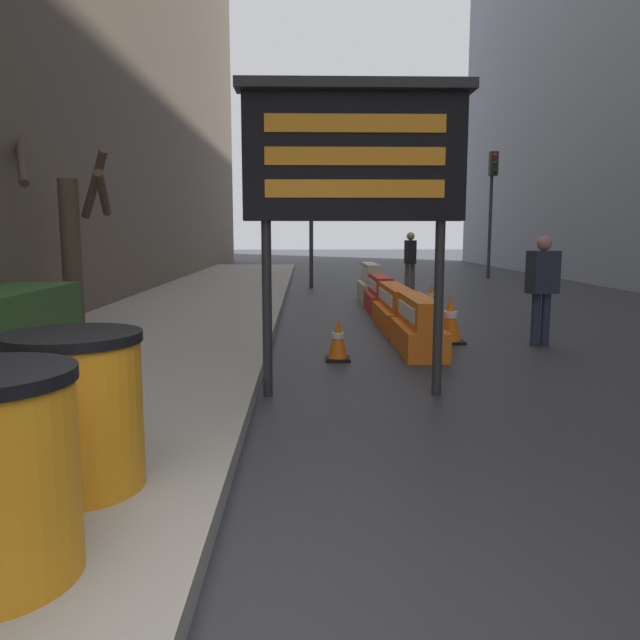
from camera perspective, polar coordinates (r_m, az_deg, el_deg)
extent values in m
cylinder|color=#4C3D2D|center=(10.39, -21.76, 5.46)|extent=(0.30, 0.30, 2.34)
cylinder|color=#4C3D2D|center=(10.35, -25.66, 13.70)|extent=(0.67, 1.19, 1.13)
cylinder|color=#4C3D2D|center=(10.60, -19.93, 11.57)|extent=(0.69, 0.75, 1.09)
cylinder|color=#4C3D2D|center=(10.40, -19.22, 10.86)|extent=(0.36, 1.04, 0.70)
cylinder|color=orange|center=(4.04, -21.40, -8.16)|extent=(0.78, 0.78, 0.89)
cylinder|color=black|center=(3.94, -21.75, -1.50)|extent=(0.81, 0.81, 0.06)
cylinder|color=#28282B|center=(6.43, -4.86, 0.92)|extent=(0.10, 0.10, 1.81)
cylinder|color=#28282B|center=(6.56, 10.77, 0.96)|extent=(0.10, 0.10, 1.81)
cube|color=black|center=(6.43, 3.14, 14.60)|extent=(2.21, 0.24, 1.25)
cube|color=#28282B|center=(6.47, 3.24, 20.62)|extent=(2.33, 0.34, 0.10)
cube|color=orange|center=(6.34, 3.26, 17.54)|extent=(1.77, 0.02, 0.17)
cube|color=orange|center=(6.30, 3.24, 14.74)|extent=(1.77, 0.02, 0.17)
cube|color=orange|center=(6.27, 3.21, 11.91)|extent=(1.77, 0.02, 0.17)
cube|color=orange|center=(8.95, 8.95, -1.71)|extent=(0.56, 1.69, 0.40)
cube|color=orange|center=(8.89, 9.01, 0.82)|extent=(0.34, 1.69, 0.40)
cube|color=white|center=(8.86, 7.86, 0.81)|extent=(0.02, 1.36, 0.20)
cube|color=orange|center=(11.12, 6.91, 0.18)|extent=(0.59, 2.20, 0.38)
cube|color=orange|center=(11.07, 6.95, 2.12)|extent=(0.35, 2.20, 0.38)
cube|color=white|center=(11.05, 5.98, 2.13)|extent=(0.02, 1.76, 0.19)
cube|color=red|center=(13.42, 5.48, 1.57)|extent=(0.52, 1.79, 0.39)
cube|color=red|center=(13.39, 5.50, 3.23)|extent=(0.31, 1.79, 0.39)
cube|color=white|center=(13.37, 4.79, 3.23)|extent=(0.02, 1.44, 0.20)
cube|color=beige|center=(15.44, 4.58, 2.57)|extent=(0.50, 1.79, 0.47)
cube|color=beige|center=(15.40, 4.60, 4.31)|extent=(0.30, 1.79, 0.47)
cube|color=white|center=(15.38, 4.00, 4.31)|extent=(0.02, 1.43, 0.24)
cube|color=black|center=(13.59, 10.06, 0.81)|extent=(0.35, 0.35, 0.04)
cone|color=orange|center=(13.55, 10.09, 2.14)|extent=(0.28, 0.28, 0.59)
cylinder|color=white|center=(13.55, 10.10, 2.27)|extent=(0.16, 0.16, 0.08)
cube|color=black|center=(9.85, 11.78, -1.95)|extent=(0.43, 0.43, 0.04)
cone|color=orange|center=(9.79, 11.84, 0.28)|extent=(0.35, 0.35, 0.73)
cylinder|color=white|center=(9.79, 11.85, 0.49)|extent=(0.20, 0.20, 0.10)
cube|color=black|center=(8.33, 1.63, -3.59)|extent=(0.33, 0.33, 0.04)
cone|color=orange|center=(8.28, 1.64, -1.61)|extent=(0.26, 0.26, 0.54)
cylinder|color=white|center=(8.27, 1.64, -1.42)|extent=(0.15, 0.15, 0.08)
cylinder|color=#2D2D30|center=(19.09, -0.81, 8.46)|extent=(0.12, 0.12, 3.69)
cube|color=#23281E|center=(18.99, -0.81, 12.77)|extent=(0.28, 0.28, 0.84)
sphere|color=#360605|center=(18.87, -0.81, 13.65)|extent=(0.15, 0.15, 0.15)
sphere|color=#392C06|center=(18.84, -0.81, 12.80)|extent=(0.15, 0.15, 0.15)
sphere|color=green|center=(18.82, -0.81, 11.95)|extent=(0.15, 0.15, 0.15)
cylinder|color=#2D2D30|center=(23.86, 15.31, 9.14)|extent=(0.12, 0.12, 4.55)
cube|color=#23281E|center=(23.83, 15.59, 13.61)|extent=(0.28, 0.28, 0.84)
sphere|color=red|center=(23.72, 15.72, 14.31)|extent=(0.15, 0.15, 0.15)
sphere|color=#392C06|center=(23.69, 15.70, 13.64)|extent=(0.15, 0.15, 0.15)
sphere|color=black|center=(23.66, 15.67, 12.97)|extent=(0.15, 0.15, 0.15)
cylinder|color=#23283D|center=(9.87, 19.11, 0.02)|extent=(0.13, 0.13, 0.80)
cylinder|color=#23283D|center=(9.93, 19.92, 0.03)|extent=(0.13, 0.13, 0.80)
cube|color=#232838|center=(9.83, 19.71, 4.14)|extent=(0.48, 0.36, 0.63)
sphere|color=#9F6369|center=(9.82, 19.83, 6.61)|extent=(0.22, 0.22, 0.22)
cylinder|color=#514C42|center=(17.93, 7.97, 3.84)|extent=(0.14, 0.14, 0.82)
cylinder|color=#514C42|center=(17.95, 8.45, 3.83)|extent=(0.14, 0.14, 0.82)
cube|color=black|center=(17.90, 8.26, 6.19)|extent=(0.28, 0.45, 0.65)
sphere|color=#A09C53|center=(17.89, 8.28, 7.59)|extent=(0.23, 0.23, 0.23)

